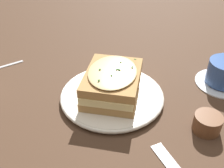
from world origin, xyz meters
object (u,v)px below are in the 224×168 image
(teacup_with_saucer, at_px, (224,74))
(condiment_pot, at_px, (207,123))
(sandwich, at_px, (113,83))
(dinner_plate, at_px, (112,96))

(teacup_with_saucer, height_order, condiment_pot, teacup_with_saucer)
(teacup_with_saucer, bearing_deg, condiment_pot, 162.42)
(sandwich, distance_m, condiment_pot, 0.21)
(teacup_with_saucer, bearing_deg, dinner_plate, 113.01)
(condiment_pot, bearing_deg, teacup_with_saucer, -76.33)
(sandwich, relative_size, condiment_pot, 3.42)
(dinner_plate, relative_size, sandwich, 1.26)
(dinner_plate, bearing_deg, sandwich, -160.70)
(dinner_plate, distance_m, condiment_pot, 0.21)
(sandwich, relative_size, teacup_with_saucer, 1.45)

